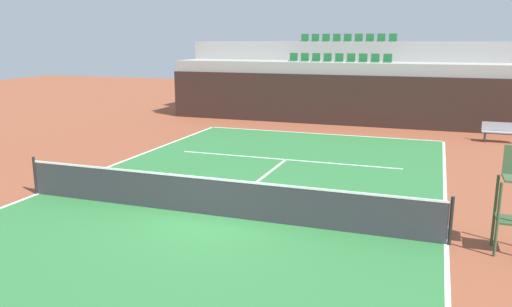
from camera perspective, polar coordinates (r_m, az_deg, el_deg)
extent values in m
plane|color=brown|center=(12.78, -4.79, -6.98)|extent=(80.00, 80.00, 0.00)
cube|color=#2D7238|center=(12.77, -4.79, -6.96)|extent=(11.00, 24.00, 0.01)
cube|color=white|center=(23.82, 7.12, 2.22)|extent=(11.00, 0.10, 0.00)
cube|color=white|center=(15.73, -23.24, -4.16)|extent=(0.10, 24.00, 0.00)
cube|color=white|center=(11.75, 20.58, -9.51)|extent=(0.10, 24.00, 0.00)
cube|color=white|center=(18.55, 3.36, -0.68)|extent=(8.26, 0.10, 0.00)
cube|color=white|center=(15.60, 0.05, -3.24)|extent=(0.10, 6.40, 0.00)
cube|color=black|center=(26.38, 8.55, 5.96)|extent=(17.94, 0.30, 2.55)
cube|color=#9E9E99|center=(27.67, 9.12, 6.87)|extent=(17.94, 2.40, 3.14)
cube|color=#9E9E99|center=(29.98, 10.02, 8.27)|extent=(17.94, 2.40, 4.18)
cube|color=#1E6633|center=(28.12, 4.14, 10.34)|extent=(0.44, 0.44, 0.04)
cube|color=#1E6633|center=(28.31, 4.26, 10.80)|extent=(0.44, 0.04, 0.40)
cube|color=#1E6633|center=(27.96, 5.40, 10.30)|extent=(0.44, 0.44, 0.04)
cube|color=#1E6633|center=(28.15, 5.51, 10.76)|extent=(0.44, 0.04, 0.40)
cube|color=#1E6633|center=(27.81, 6.67, 10.26)|extent=(0.44, 0.44, 0.04)
cube|color=#1E6633|center=(28.00, 6.77, 10.73)|extent=(0.44, 0.04, 0.40)
cube|color=#1E6633|center=(27.68, 7.95, 10.22)|extent=(0.44, 0.44, 0.04)
cube|color=#1E6633|center=(27.87, 8.05, 10.68)|extent=(0.44, 0.04, 0.40)
cube|color=#1E6633|center=(27.56, 9.24, 10.16)|extent=(0.44, 0.44, 0.04)
cube|color=#1E6633|center=(27.75, 9.33, 10.63)|extent=(0.44, 0.04, 0.40)
cube|color=#1E6633|center=(27.45, 10.54, 10.11)|extent=(0.44, 0.44, 0.04)
cube|color=#1E6633|center=(27.64, 10.63, 10.58)|extent=(0.44, 0.04, 0.40)
cube|color=#1E6633|center=(27.36, 11.85, 10.04)|extent=(0.44, 0.44, 0.04)
cube|color=#1E6633|center=(27.55, 11.93, 10.51)|extent=(0.44, 0.04, 0.40)
cube|color=#1E6633|center=(27.28, 13.17, 9.97)|extent=(0.44, 0.44, 0.04)
cube|color=#1E6633|center=(27.47, 13.24, 10.45)|extent=(0.44, 0.04, 0.40)
cube|color=#1E6633|center=(27.21, 14.50, 9.90)|extent=(0.44, 0.44, 0.04)
cube|color=#1E6633|center=(27.40, 14.56, 10.37)|extent=(0.44, 0.04, 0.40)
cube|color=#1E6633|center=(30.42, 5.42, 12.44)|extent=(0.44, 0.44, 0.04)
cube|color=#1E6633|center=(30.61, 5.52, 12.85)|extent=(0.44, 0.04, 0.40)
cube|color=#1E6633|center=(30.27, 6.59, 12.41)|extent=(0.44, 0.44, 0.04)
cube|color=#1E6633|center=(30.46, 6.69, 12.83)|extent=(0.44, 0.04, 0.40)
cube|color=#1E6633|center=(30.13, 7.78, 12.38)|extent=(0.44, 0.44, 0.04)
cube|color=#1E6633|center=(30.33, 7.87, 12.80)|extent=(0.44, 0.04, 0.40)
cube|color=#1E6633|center=(30.01, 8.97, 12.34)|extent=(0.44, 0.44, 0.04)
cube|color=#1E6633|center=(30.21, 9.06, 12.76)|extent=(0.44, 0.04, 0.40)
cube|color=#1E6633|center=(29.90, 10.18, 12.30)|extent=(0.44, 0.44, 0.04)
cube|color=#1E6633|center=(30.09, 10.26, 12.72)|extent=(0.44, 0.04, 0.40)
cube|color=#1E6633|center=(29.80, 11.39, 12.25)|extent=(0.44, 0.44, 0.04)
cube|color=#1E6633|center=(30.00, 11.46, 12.67)|extent=(0.44, 0.04, 0.40)
cube|color=#1E6633|center=(29.71, 12.61, 12.20)|extent=(0.44, 0.44, 0.04)
cube|color=#1E6633|center=(29.91, 12.68, 12.62)|extent=(0.44, 0.04, 0.40)
cube|color=#1E6633|center=(29.64, 13.83, 12.14)|extent=(0.44, 0.44, 0.04)
cube|color=#1E6633|center=(29.84, 13.90, 12.56)|extent=(0.44, 0.04, 0.40)
cube|color=#1E6633|center=(29.58, 15.06, 12.07)|extent=(0.44, 0.44, 0.04)
cube|color=#1E6633|center=(29.78, 15.12, 12.49)|extent=(0.44, 0.04, 0.40)
cylinder|color=black|center=(15.63, -23.55, -2.26)|extent=(0.08, 0.08, 1.07)
cylinder|color=black|center=(11.57, 21.04, -7.08)|extent=(0.08, 0.08, 1.07)
cube|color=#333338|center=(12.63, -4.83, -4.97)|extent=(10.90, 0.02, 0.92)
cube|color=white|center=(12.49, -4.87, -2.85)|extent=(10.90, 0.04, 0.05)
cylinder|color=#334C2D|center=(11.28, 25.49, -6.75)|extent=(0.06, 0.06, 1.55)
cylinder|color=#334C2D|center=(11.85, 25.22, -5.82)|extent=(0.06, 0.06, 1.55)
cube|color=#99999E|center=(23.93, 25.77, 2.17)|extent=(1.50, 0.40, 0.05)
cube|color=#99999E|center=(24.07, 25.78, 2.75)|extent=(1.50, 0.04, 0.36)
cube|color=#2D2D33|center=(23.77, 24.32, 1.66)|extent=(0.06, 0.06, 0.42)
cube|color=#2D2D33|center=(24.04, 24.27, 1.78)|extent=(0.06, 0.06, 0.42)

